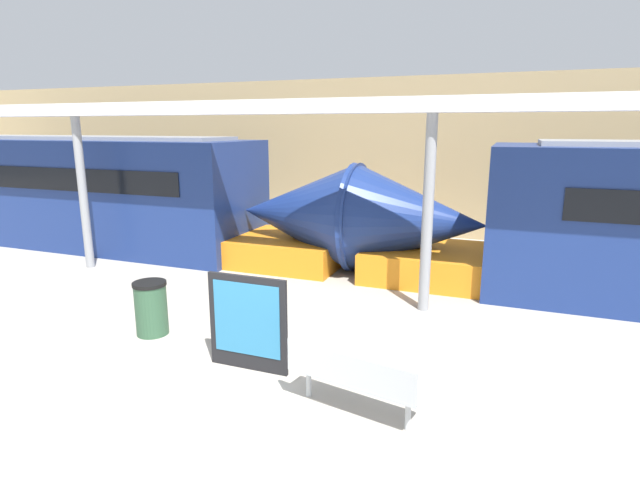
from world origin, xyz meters
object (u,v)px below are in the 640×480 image
Objects in this scene: bench_near at (353,376)px; poster_board at (248,323)px; train_right at (100,194)px; support_column_far at (83,194)px; trash_bin at (151,308)px; support_column_near at (428,215)px.

bench_near is 1.26× the size of poster_board.
train_right is 2.73m from support_column_far.
trash_bin is 0.65× the size of poster_board.
trash_bin is at bearing -33.74° from support_column_far.
support_column_far reaches higher than trash_bin.
train_right is 9.78m from poster_board.
support_column_far is at bearing 165.43° from bench_near.
bench_near is at bearing -32.07° from train_right.
support_column_far is at bearing 180.00° from support_column_near.
support_column_far is (-6.41, 3.37, 1.14)m from poster_board.
support_column_near is (4.13, 2.84, 1.39)m from trash_bin.
bench_near is at bearing -25.92° from support_column_far.
train_right reaches higher than poster_board.
bench_near is (9.80, -6.14, -0.98)m from train_right.
bench_near is at bearing -92.85° from support_column_near.
poster_board is (8.03, -5.53, -0.78)m from train_right.
support_column_far is (1.62, -2.16, 0.36)m from train_right.
train_right is 17.13× the size of trash_bin.
support_column_far is (-4.25, 2.84, 1.39)m from trash_bin.
trash_bin is 2.24m from poster_board.
support_column_far is at bearing 152.28° from poster_board.
bench_near is 4.09m from trash_bin.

